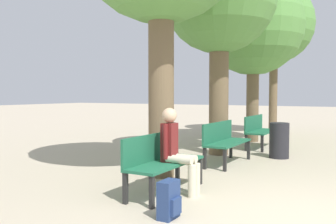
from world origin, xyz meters
TOP-DOWN VIEW (x-y plane):
  - bench_row_0 at (-2.23, 0.37)m, footprint 0.51×1.60m
  - bench_row_1 at (-2.23, 3.04)m, footprint 0.51×1.60m
  - bench_row_2 at (-2.23, 5.70)m, footprint 0.51×1.60m
  - tree_row_2 at (-2.78, 6.95)m, footprint 3.08×3.08m
  - tree_row_3 at (-2.78, 9.57)m, footprint 2.89×2.89m
  - person_seated at (-1.99, 0.42)m, footprint 0.58×0.33m
  - backpack at (-1.54, -0.61)m, footprint 0.21×0.30m
  - trash_bin at (-1.36, 4.32)m, footprint 0.45×0.45m

SIDE VIEW (x-z plane):
  - backpack at x=-1.54m, z-range 0.00..0.46m
  - trash_bin at x=-1.36m, z-range 0.00..0.82m
  - bench_row_0 at x=-2.23m, z-range 0.08..0.96m
  - bench_row_1 at x=-2.23m, z-range 0.08..0.96m
  - bench_row_2 at x=-2.23m, z-range 0.08..0.96m
  - person_seated at x=-1.99m, z-range 0.05..1.33m
  - tree_row_2 at x=-2.78m, z-range 1.00..6.14m
  - tree_row_3 at x=-2.78m, z-range 1.28..6.78m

